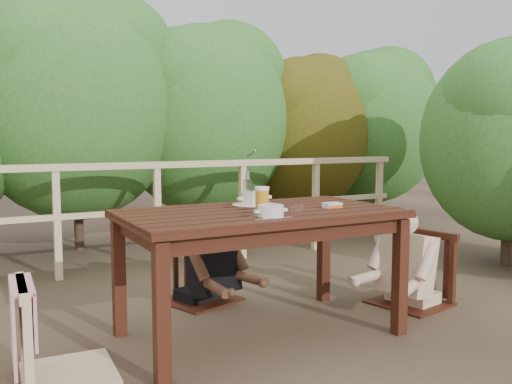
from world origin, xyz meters
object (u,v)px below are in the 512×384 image
chair_far (199,235)px  chair_right (411,237)px  beer_glass (262,200)px  table (260,274)px  soup_near (271,212)px  woman (198,226)px  bread_roll (271,212)px  tumbler (298,210)px  soup_far (254,199)px  bottle (248,191)px  diner_right (415,224)px  chair_left (66,283)px  butter_tub (332,206)px

chair_far → chair_right: chair_far is taller
chair_far → beer_glass: bearing=-106.4°
table → soup_near: (-0.09, -0.29, 0.43)m
woman → beer_glass: size_ratio=6.88×
chair_far → bread_roll: (-0.01, -1.09, 0.31)m
soup_near → tumbler: (0.21, 0.04, -0.01)m
soup_far → bread_roll: soup_far is taller
soup_near → chair_right: bearing=12.6°
chair_right → bread_roll: (-1.35, -0.28, 0.31)m
chair_right → bottle: (-1.29, 0.13, 0.40)m
woman → diner_right: bearing=130.1°
chair_left → tumbler: 1.34m
tumbler → butter_tub: bearing=19.1°
chair_far → beer_glass: chair_far is taller
table → bottle: bottle is taller
butter_tub → tumbler: bearing=-157.8°
soup_near → butter_tub: 0.56m
table → woman: size_ratio=1.48×
chair_left → beer_glass: (1.14, -0.04, 0.37)m
chair_left → soup_far: chair_left is taller
chair_far → tumbler: 1.14m
chair_far → woman: bearing=71.4°
beer_glass → chair_right: bearing=4.0°
chair_left → bread_roll: chair_left is taller
soup_far → beer_glass: (-0.13, -0.33, 0.03)m
table → diner_right: diner_right is taller
chair_right → bottle: 1.36m
chair_far → soup_far: chair_far is taller
tumbler → butter_tub: size_ratio=0.63×
chair_left → bottle: bottle is taller
tumbler → butter_tub: 0.35m
table → soup_far: (0.10, 0.26, 0.44)m
chair_left → bread_roll: size_ratio=8.08×
diner_right → beer_glass: bearing=81.9°
diner_right → soup_near: (-1.41, -0.31, 0.22)m
chair_left → tumbler: size_ratio=13.95×
chair_left → chair_far: chair_far is taller
soup_far → beer_glass: bearing=-110.8°
chair_far → soup_near: 1.17m
chair_right → butter_tub: size_ratio=9.02×
table → bottle: (-0.00, 0.15, 0.51)m
chair_far → chair_left: bearing=-160.5°
table → chair_right: 1.29m
bread_roll → tumbler: size_ratio=1.73×
chair_left → chair_far: 1.41m
chair_right → soup_far: bearing=-113.3°
bread_roll → bottle: (0.06, 0.41, 0.09)m
chair_far → tumbler: bearing=-99.3°
tumbler → soup_near: bearing=-168.9°
soup_far → soup_near: bearing=-109.2°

